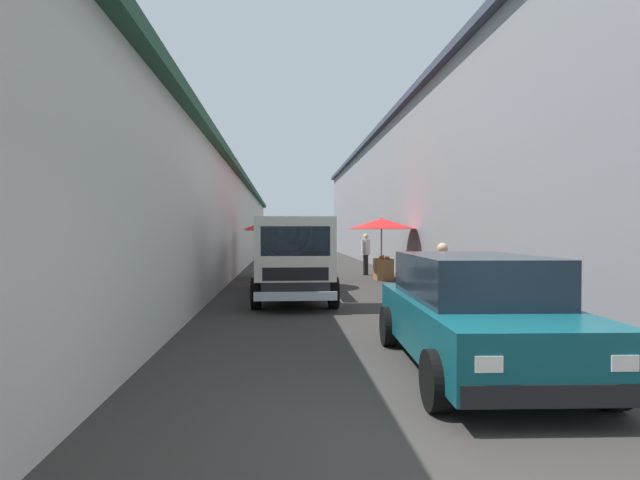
% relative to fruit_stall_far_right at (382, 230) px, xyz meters
% --- Properties ---
extents(ground, '(90.00, 90.00, 0.00)m').
position_rel_fruit_stall_far_right_xyz_m(ground, '(0.22, 2.12, -1.83)').
color(ground, '#33302D').
extents(building_left_whitewash, '(49.80, 7.50, 4.26)m').
position_rel_fruit_stall_far_right_xyz_m(building_left_whitewash, '(2.47, 8.92, 0.31)').
color(building_left_whitewash, beige).
rests_on(building_left_whitewash, ground).
extents(building_right_concrete, '(49.80, 7.50, 6.91)m').
position_rel_fruit_stall_far_right_xyz_m(building_right_concrete, '(2.47, -4.68, 1.64)').
color(building_right_concrete, gray).
rests_on(building_right_concrete, ground).
extents(fruit_stall_far_right, '(2.50, 2.50, 2.32)m').
position_rel_fruit_stall_far_right_xyz_m(fruit_stall_far_right, '(0.00, 0.00, 0.00)').
color(fruit_stall_far_right, '#9E9EA3').
rests_on(fruit_stall_far_right, ground).
extents(fruit_stall_far_left, '(2.13, 2.13, 2.30)m').
position_rel_fruit_stall_far_right_xyz_m(fruit_stall_far_left, '(1.08, 4.07, -0.14)').
color(fruit_stall_far_left, '#9E9EA3').
rests_on(fruit_stall_far_left, ground).
extents(fruit_stall_mid_lane, '(2.53, 2.53, 2.18)m').
position_rel_fruit_stall_far_right_xyz_m(fruit_stall_mid_lane, '(-2.10, 3.54, -0.14)').
color(fruit_stall_mid_lane, '#9E9EA3').
rests_on(fruit_stall_mid_lane, ground).
extents(hatchback_car, '(3.99, 2.08, 1.45)m').
position_rel_fruit_stall_far_right_xyz_m(hatchback_car, '(-11.14, 1.17, -1.09)').
color(hatchback_car, '#0F4C56').
rests_on(hatchback_car, ground).
extents(delivery_truck, '(4.93, 2.00, 2.08)m').
position_rel_fruit_stall_far_right_xyz_m(delivery_truck, '(-5.54, 3.31, -0.79)').
color(delivery_truck, black).
rests_on(delivery_truck, ground).
extents(vendor_by_crates, '(0.35, 0.59, 1.54)m').
position_rel_fruit_stall_far_right_xyz_m(vendor_by_crates, '(-7.99, 0.49, -0.95)').
color(vendor_by_crates, '#232328').
rests_on(vendor_by_crates, ground).
extents(vendor_in_shade, '(0.57, 0.44, 1.68)m').
position_rel_fruit_stall_far_right_xyz_m(vendor_in_shade, '(2.02, 0.23, -0.85)').
color(vendor_in_shade, '#232328').
rests_on(vendor_in_shade, ground).
extents(parked_scooter, '(1.69, 0.45, 1.14)m').
position_rel_fruit_stall_far_right_xyz_m(parked_scooter, '(-4.73, 0.35, -1.38)').
color(parked_scooter, black).
rests_on(parked_scooter, ground).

